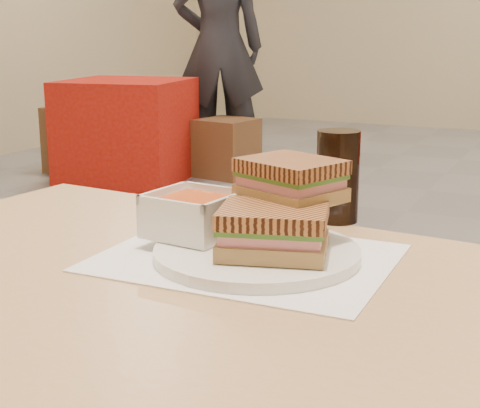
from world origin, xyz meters
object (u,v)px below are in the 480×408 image
at_px(main_table, 247,404).
at_px(panini_lower, 274,230).
at_px(cola_glass, 338,176).
at_px(bg_table_0, 127,131).
at_px(soup_bowl, 194,216).
at_px(bg_chair_0r, 227,148).
at_px(bg_chair_0l, 83,139).
at_px(patron_a, 219,46).
at_px(plate, 257,253).

xyz_separation_m(main_table, panini_lower, (-0.03, 0.13, 0.16)).
distance_m(cola_glass, bg_table_0, 4.01).
relative_size(soup_bowl, bg_table_0, 0.13).
height_order(panini_lower, cola_glass, cola_glass).
height_order(bg_table_0, bg_chair_0r, bg_table_0).
bearing_deg(bg_chair_0l, patron_a, 35.28).
bearing_deg(bg_chair_0l, main_table, -49.48).
relative_size(soup_bowl, bg_chair_0l, 0.24).
relative_size(soup_bowl, patron_a, 0.06).
bearing_deg(bg_chair_0r, panini_lower, -62.16).
xyz_separation_m(main_table, bg_chair_0l, (-3.02, 3.53, -0.40)).
relative_size(bg_table_0, bg_chair_0r, 2.20).
height_order(main_table, plate, plate).
distance_m(soup_bowl, patron_a, 4.46).
xyz_separation_m(plate, soup_bowl, (-0.10, 0.01, 0.03)).
xyz_separation_m(main_table, patron_a, (-2.19, 4.12, 0.27)).
bearing_deg(panini_lower, patron_a, 118.47).
bearing_deg(patron_a, soup_bowl, -62.78).
xyz_separation_m(plate, patron_a, (-2.14, 3.98, 0.15)).
bearing_deg(main_table, bg_table_0, 126.61).
bearing_deg(main_table, soup_bowl, 134.03).
bearing_deg(main_table, cola_glass, 93.94).
relative_size(plate, bg_chair_0l, 0.54).
distance_m(main_table, panini_lower, 0.21).
height_order(soup_bowl, bg_chair_0r, soup_bowl).
distance_m(plate, bg_chair_0r, 4.22).
bearing_deg(panini_lower, plate, 153.55).
bearing_deg(bg_chair_0r, main_table, -62.65).
relative_size(main_table, plate, 4.83).
xyz_separation_m(bg_chair_0l, patron_a, (0.83, 0.59, 0.67)).
distance_m(plate, panini_lower, 0.05).
bearing_deg(patron_a, bg_table_0, -118.12).
height_order(main_table, bg_chair_0r, main_table).
relative_size(main_table, bg_chair_0l, 2.60).
distance_m(panini_lower, patron_a, 4.54).
distance_m(main_table, bg_chair_0r, 4.36).
xyz_separation_m(bg_table_0, patron_a, (0.36, 0.68, 0.56)).
distance_m(main_table, bg_table_0, 4.29).
bearing_deg(panini_lower, cola_glass, 89.73).
xyz_separation_m(plate, bg_table_0, (-2.50, 3.30, -0.41)).
xyz_separation_m(plate, panini_lower, (0.03, -0.01, 0.04)).
xyz_separation_m(soup_bowl, panini_lower, (0.13, -0.03, 0.00)).
height_order(main_table, patron_a, patron_a).
bearing_deg(soup_bowl, cola_glass, 58.50).
bearing_deg(bg_chair_0r, bg_table_0, -143.93).
distance_m(cola_glass, bg_chair_0l, 4.40).
relative_size(panini_lower, patron_a, 0.08).
xyz_separation_m(soup_bowl, bg_table_0, (-2.40, 3.28, -0.44)).
xyz_separation_m(cola_glass, bg_table_0, (-2.53, 3.07, -0.47)).
bearing_deg(panini_lower, bg_table_0, 127.38).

